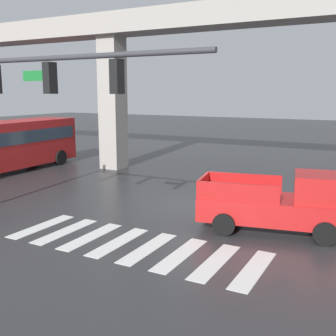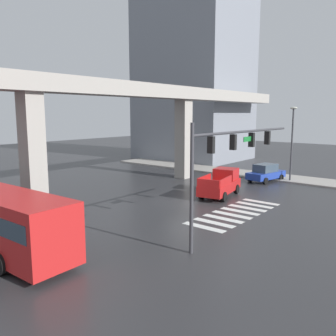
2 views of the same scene
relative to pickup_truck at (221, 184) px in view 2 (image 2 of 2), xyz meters
name	(u,v)px [view 2 (image 2 of 2)]	position (x,y,z in m)	size (l,w,h in m)	color
ground_plane	(181,202)	(-3.84, 1.16, -0.99)	(120.00, 120.00, 0.00)	#2D2D30
crosswalk_stripes	(236,213)	(-3.84, -3.47, -0.98)	(8.25, 2.80, 0.01)	silver
elevated_overpass	(123,98)	(-3.84, 7.20, 6.85)	(53.13, 2.12, 9.21)	#9E9991
office_building	(194,14)	(18.52, 15.95, 19.45)	(11.79, 14.37, 40.88)	gray
sidewalk_east	(246,173)	(10.62, 3.16, -0.91)	(4.00, 36.00, 0.15)	#9E9991
pickup_truck	(221,184)	(0.00, 0.00, 0.00)	(5.37, 2.85, 2.08)	red
sedan_blue	(266,173)	(8.08, -0.23, -0.14)	(4.54, 2.50, 1.72)	#1E3899
traffic_signal_mast	(232,150)	(-7.67, -5.15, 3.68)	(10.89, 0.32, 6.20)	#38383D
street_lamp_near_corner	(292,135)	(9.42, -2.16, 3.57)	(0.44, 0.70, 7.24)	#38383D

